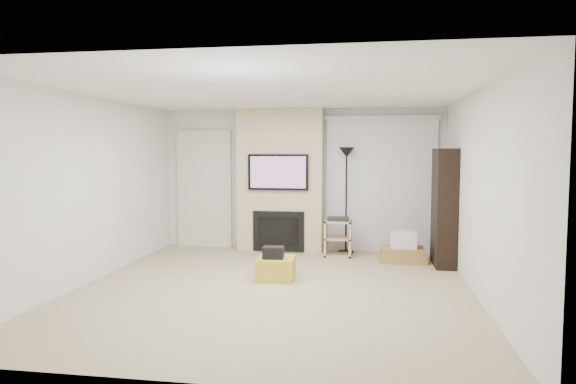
% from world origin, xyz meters
% --- Properties ---
extents(floor, '(5.00, 5.50, 0.00)m').
position_xyz_m(floor, '(0.00, 0.00, 0.00)').
color(floor, tan).
rests_on(floor, ground).
extents(ceiling, '(5.00, 5.50, 0.00)m').
position_xyz_m(ceiling, '(0.00, 0.00, 2.50)').
color(ceiling, white).
rests_on(ceiling, wall_back).
extents(wall_back, '(5.00, 0.00, 2.50)m').
position_xyz_m(wall_back, '(0.00, 2.75, 1.25)').
color(wall_back, white).
rests_on(wall_back, ground).
extents(wall_front, '(5.00, 0.00, 2.50)m').
position_xyz_m(wall_front, '(0.00, -2.75, 1.25)').
color(wall_front, white).
rests_on(wall_front, ground).
extents(wall_left, '(0.00, 5.50, 2.50)m').
position_xyz_m(wall_left, '(-2.50, 0.00, 1.25)').
color(wall_left, white).
rests_on(wall_left, ground).
extents(wall_right, '(0.00, 5.50, 2.50)m').
position_xyz_m(wall_right, '(2.50, 0.00, 1.25)').
color(wall_right, white).
rests_on(wall_right, ground).
extents(hvac_vent, '(0.35, 0.18, 0.01)m').
position_xyz_m(hvac_vent, '(0.40, 0.80, 2.50)').
color(hvac_vent, silver).
rests_on(hvac_vent, ceiling).
extents(ottoman, '(0.52, 0.52, 0.30)m').
position_xyz_m(ottoman, '(-0.05, 0.48, 0.15)').
color(ottoman, gold).
rests_on(ottoman, floor).
extents(black_bag, '(0.29, 0.23, 0.16)m').
position_xyz_m(black_bag, '(-0.08, 0.44, 0.38)').
color(black_bag, black).
rests_on(black_bag, ottoman).
extents(fireplace_wall, '(1.50, 0.47, 2.50)m').
position_xyz_m(fireplace_wall, '(-0.35, 2.54, 1.24)').
color(fireplace_wall, beige).
rests_on(fireplace_wall, floor).
extents(entry_door, '(1.02, 0.11, 2.14)m').
position_xyz_m(entry_door, '(-1.80, 2.71, 1.05)').
color(entry_door, silver).
rests_on(entry_door, floor).
extents(vertical_blinds, '(1.98, 0.10, 2.37)m').
position_xyz_m(vertical_blinds, '(1.40, 2.70, 1.27)').
color(vertical_blinds, silver).
rests_on(vertical_blinds, floor).
extents(floor_lamp, '(0.27, 0.27, 1.83)m').
position_xyz_m(floor_lamp, '(0.81, 2.50, 1.44)').
color(floor_lamp, black).
rests_on(floor_lamp, floor).
extents(av_stand, '(0.45, 0.38, 0.66)m').
position_xyz_m(av_stand, '(0.69, 2.20, 0.35)').
color(av_stand, tan).
rests_on(av_stand, floor).
extents(box_stack, '(0.74, 0.56, 0.49)m').
position_xyz_m(box_stack, '(1.75, 1.95, 0.19)').
color(box_stack, '#A37A42').
rests_on(box_stack, floor).
extents(bookshelf, '(0.30, 0.80, 1.80)m').
position_xyz_m(bookshelf, '(2.34, 1.75, 0.90)').
color(bookshelf, black).
rests_on(bookshelf, floor).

